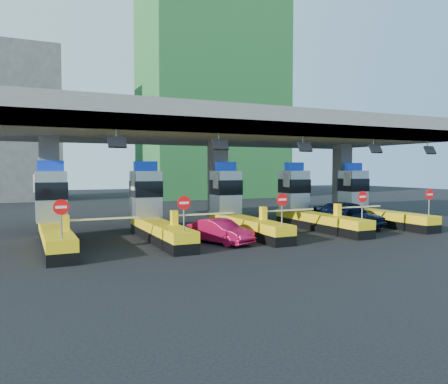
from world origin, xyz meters
name	(u,v)px	position (x,y,z in m)	size (l,w,h in m)	color
ground	(239,233)	(0.00, 0.00, 0.00)	(120.00, 120.00, 0.00)	black
toll_canopy	(219,131)	(0.00, 2.87, 6.13)	(28.00, 12.09, 7.00)	slate
toll_lane_far_left	(53,217)	(-10.00, 0.28, 1.40)	(4.43, 8.00, 4.16)	black
toll_lane_left	(153,212)	(-5.00, 0.28, 1.40)	(4.43, 8.00, 4.16)	black
toll_lane_center	(237,209)	(0.00, 0.28, 1.40)	(4.43, 8.00, 4.16)	black
toll_lane_right	(308,206)	(5.00, 0.28, 1.40)	(4.43, 8.00, 4.16)	black
toll_lane_far_right	(368,203)	(10.00, 0.28, 1.40)	(4.43, 8.00, 4.16)	black
bg_building_scaffold	(211,93)	(12.00, 32.00, 14.00)	(18.00, 12.00, 28.00)	#1E5926
van	(348,214)	(7.25, -0.86, 0.85)	(2.02, 5.01, 1.71)	black
red_car	(220,231)	(-2.43, -2.73, 0.61)	(1.29, 3.69, 1.21)	#A00C35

